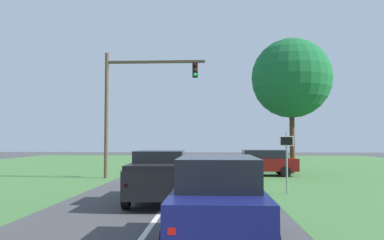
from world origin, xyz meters
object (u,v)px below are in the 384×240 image
traffic_light (131,96)px  crossing_suv_far (262,162)px  red_suv_near (218,200)px  keep_moving_sign (287,155)px  oak_tree_right (291,78)px  pickup_truck_lead (160,176)px

traffic_light → crossing_suv_far: bearing=14.3°
red_suv_near → keep_moving_sign: 9.19m
oak_tree_right → keep_moving_sign: bearing=-102.6°
keep_moving_sign → crossing_suv_far: size_ratio=0.57×
red_suv_near → keep_moving_sign: (3.15, 8.61, 0.67)m
pickup_truck_lead → oak_tree_right: (7.70, 13.30, 5.79)m
traffic_light → crossing_suv_far: traffic_light is taller
keep_moving_sign → crossing_suv_far: (-0.00, 8.82, -0.80)m
traffic_light → oak_tree_right: 11.70m
oak_tree_right → crossing_suv_far: bearing=-139.7°
pickup_truck_lead → oak_tree_right: size_ratio=0.56×
crossing_suv_far → traffic_light: bearing=-165.7°
traffic_light → oak_tree_right: (10.78, 4.19, 1.71)m
oak_tree_right → pickup_truck_lead: bearing=-120.1°
keep_moving_sign → oak_tree_right: size_ratio=0.28×
red_suv_near → keep_moving_sign: bearing=69.9°
red_suv_near → traffic_light: 16.66m
traffic_light → keep_moving_sign: 11.22m
oak_tree_right → crossing_suv_far: (-2.43, -2.06, -5.89)m
pickup_truck_lead → traffic_light: traffic_light is taller
red_suv_near → crossing_suv_far: 17.71m
pickup_truck_lead → keep_moving_sign: (5.27, 2.42, 0.70)m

